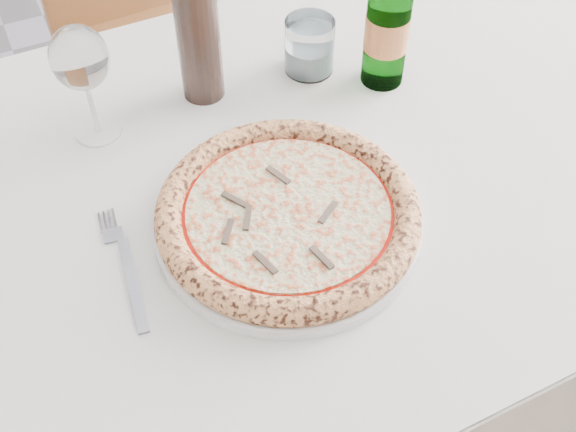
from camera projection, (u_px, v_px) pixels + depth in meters
name	position (u px, v px, depth m)	size (l,w,h in m)	color
floor	(183.00, 344.00, 1.70)	(5.00, 6.00, 0.02)	gray
dining_table	(259.00, 218.00, 1.06)	(1.48, 0.89, 0.76)	brown
chair_far	(143.00, 7.00, 1.67)	(0.43, 0.43, 0.93)	brown
plate	(288.00, 222.00, 0.93)	(0.35, 0.35, 0.02)	white
pizza	(288.00, 213.00, 0.92)	(0.34, 0.34, 0.04)	tan
fork	(127.00, 268.00, 0.89)	(0.03, 0.21, 0.00)	slate
wine_glass	(80.00, 61.00, 0.96)	(0.08, 0.08, 0.18)	white
tumbler	(309.00, 49.00, 1.13)	(0.08, 0.08, 0.09)	silver
beer_bottle	(388.00, 23.00, 1.06)	(0.07, 0.07, 0.26)	#296F28
wine_bottle	(198.00, 32.00, 1.03)	(0.06, 0.06, 0.26)	black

